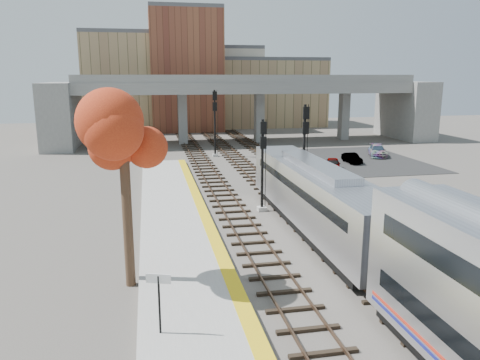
{
  "coord_description": "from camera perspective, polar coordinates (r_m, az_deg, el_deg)",
  "views": [
    {
      "loc": [
        -8.8,
        -20.83,
        9.41
      ],
      "look_at": [
        -2.84,
        9.42,
        2.5
      ],
      "focal_mm": 35.0,
      "sensor_mm": 36.0,
      "label": 1
    }
  ],
  "objects": [
    {
      "name": "ground",
      "position": [
        24.5,
        11.01,
        -10.21
      ],
      "size": [
        160.0,
        160.0,
        0.0
      ],
      "primitive_type": "plane",
      "color": "#47423D",
      "rests_on": "ground"
    },
    {
      "name": "platform",
      "position": [
        22.84,
        -6.43,
        -11.3
      ],
      "size": [
        4.5,
        60.0,
        0.35
      ],
      "primitive_type": "cube",
      "color": "#9E9E99",
      "rests_on": "ground"
    },
    {
      "name": "yellow_strip",
      "position": [
        22.98,
        -1.64,
        -10.58
      ],
      "size": [
        0.7,
        60.0,
        0.01
      ],
      "primitive_type": "cube",
      "color": "yellow",
      "rests_on": "platform"
    },
    {
      "name": "tracks",
      "position": [
        35.96,
        4.95,
        -2.46
      ],
      "size": [
        10.7,
        95.0,
        0.25
      ],
      "color": "black",
      "rests_on": "ground"
    },
    {
      "name": "overpass",
      "position": [
        67.35,
        0.63,
        9.57
      ],
      "size": [
        54.0,
        12.0,
        9.5
      ],
      "color": "slate",
      "rests_on": "ground"
    },
    {
      "name": "buildings_far",
      "position": [
        87.99,
        -4.68,
        11.59
      ],
      "size": [
        43.0,
        21.0,
        20.6
      ],
      "color": "tan",
      "rests_on": "ground"
    },
    {
      "name": "parking_lot",
      "position": [
        54.71,
        13.68,
        2.39
      ],
      "size": [
        14.0,
        18.0,
        0.04
      ],
      "primitive_type": "cube",
      "color": "black",
      "rests_on": "ground"
    },
    {
      "name": "locomotive",
      "position": [
        28.73,
        9.17,
        -1.91
      ],
      "size": [
        3.02,
        19.05,
        4.1
      ],
      "color": "#A8AAB2",
      "rests_on": "ground"
    },
    {
      "name": "signal_mast_near",
      "position": [
        32.53,
        2.76,
        1.46
      ],
      "size": [
        0.6,
        0.64,
        6.49
      ],
      "color": "#9E9E99",
      "rests_on": "ground"
    },
    {
      "name": "signal_mast_mid",
      "position": [
        36.58,
        7.83,
        3.44
      ],
      "size": [
        0.6,
        0.64,
        7.26
      ],
      "color": "#9E9E99",
      "rests_on": "ground"
    },
    {
      "name": "signal_mast_far",
      "position": [
        55.05,
        -3.08,
        6.97
      ],
      "size": [
        0.6,
        0.64,
        7.79
      ],
      "color": "#9E9E99",
      "rests_on": "ground"
    },
    {
      "name": "station_sign",
      "position": [
        17.18,
        -9.87,
        -13.2
      ],
      "size": [
        0.87,
        0.34,
        2.27
      ],
      "rotation": [
        0.0,
        0.0,
        -0.33
      ],
      "color": "black",
      "rests_on": "platform"
    },
    {
      "name": "tree",
      "position": [
        20.71,
        -14.07,
        4.96
      ],
      "size": [
        3.6,
        3.6,
        9.14
      ],
      "color": "#382619",
      "rests_on": "ground"
    },
    {
      "name": "car_a",
      "position": [
        48.0,
        11.24,
        1.89
      ],
      "size": [
        2.66,
        3.94,
        1.25
      ],
      "primitive_type": "imported",
      "rotation": [
        0.0,
        0.0,
        -0.36
      ],
      "color": "#99999E",
      "rests_on": "parking_lot"
    },
    {
      "name": "car_b",
      "position": [
        52.56,
        13.49,
        2.61
      ],
      "size": [
        1.15,
        3.28,
        1.08
      ],
      "primitive_type": "imported",
      "rotation": [
        0.0,
        0.0,
        0.0
      ],
      "color": "#99999E",
      "rests_on": "parking_lot"
    },
    {
      "name": "car_c",
      "position": [
        57.7,
        16.4,
        3.44
      ],
      "size": [
        3.33,
        4.94,
        1.33
      ],
      "primitive_type": "imported",
      "rotation": [
        0.0,
        0.0,
        -0.35
      ],
      "color": "#99999E",
      "rests_on": "parking_lot"
    }
  ]
}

